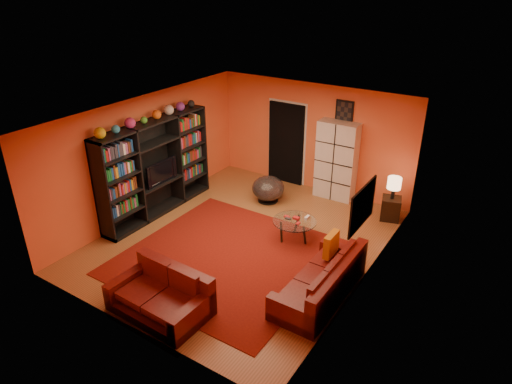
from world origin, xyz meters
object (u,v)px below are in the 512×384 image
Objects in this scene: loveseat at (163,294)px; bowl_chair at (268,188)px; tv at (159,171)px; coffee_table at (294,223)px; side_table at (391,208)px; entertainment_unit at (156,168)px; storage_cabinet at (337,161)px; sofa at (324,283)px; table_lamp at (394,184)px.

bowl_chair is (-0.59, 4.15, 0.04)m from loveseat.
coffee_table is at bearing -80.47° from tv.
side_table is (2.68, 0.72, -0.08)m from bowl_chair.
loveseat is 3.06m from coffee_table.
entertainment_unit is 4.11m from storage_cabinet.
tv is 4.48m from sofa.
loveseat is at bearing -140.10° from sofa.
table_lamp is at bearing 14.97° from bowl_chair.
bowl_chair is at bearing 43.95° from entertainment_unit.
table_lamp is (4.44, 2.43, -0.13)m from tv.
coffee_table is (3.09, 0.52, -0.58)m from tv.
tv is at bearing -151.31° from side_table.
coffee_table is 1.79m from bowl_chair.
bowl_chair is (-1.34, 1.19, -0.07)m from coffee_table.
side_table is at bearing 89.07° from sofa.
loveseat is 5.29m from storage_cabinet.
sofa reaches higher than coffee_table.
entertainment_unit is 1.47× the size of sofa.
side_table is at bearing 28.70° from entertainment_unit.
entertainment_unit reaches higher than coffee_table.
entertainment_unit is at bearing -138.12° from storage_cabinet.
storage_cabinet reaches higher than sofa.
sofa is 3.88m from storage_cabinet.
coffee_table is 2.38m from table_lamp.
entertainment_unit reaches higher than bowl_chair.
storage_cabinet reaches higher than loveseat.
table_lamp is (1.34, 1.91, 0.45)m from coffee_table.
storage_cabinet reaches higher than table_lamp.
storage_cabinet is at bearing 166.87° from side_table.
table_lamp reaches higher than side_table.
bowl_chair is (1.80, 1.74, -0.72)m from entertainment_unit.
storage_cabinet reaches higher than tv.
table_lamp is (0.08, 3.21, 0.56)m from sofa.
sofa is 4.22× the size of table_lamp.
bowl_chair is 1.56× the size of table_lamp.
coffee_table is (3.14, 0.55, -0.65)m from entertainment_unit.
table_lamp is at bearing 54.87° from coffee_table.
loveseat reaches higher than bowl_chair.
sofa is (4.41, -0.76, -0.76)m from entertainment_unit.
tv is at bearing -170.47° from coffee_table.
side_table is (2.09, 4.87, -0.03)m from loveseat.
table_lamp is (2.68, 0.72, 0.52)m from bowl_chair.
storage_cabinet is (-1.40, 3.56, 0.64)m from sofa.
bowl_chair is (-1.21, -1.06, -0.60)m from storage_cabinet.
entertainment_unit is at bearing -170.12° from coffee_table.
sofa reaches higher than side_table.
loveseat is at bearing -104.19° from coffee_table.
sofa is at bearing -91.37° from table_lamp.
entertainment_unit is 3.42× the size of tv.
tv is 1.01× the size of coffee_table.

